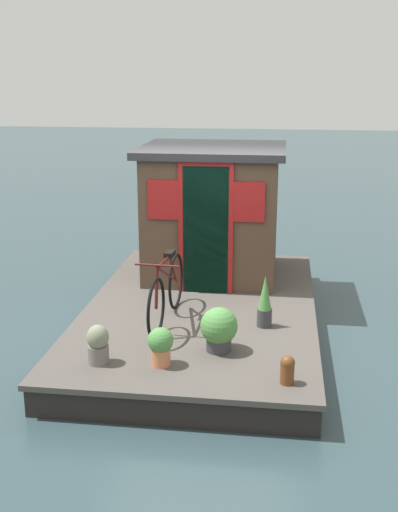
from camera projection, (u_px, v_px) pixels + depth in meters
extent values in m
plane|color=#2D4247|center=(201.00, 331.00, 8.21)|extent=(60.00, 60.00, 0.00)
cube|color=#4C4742|center=(201.00, 306.00, 8.12)|extent=(4.80, 2.87, 0.06)
cube|color=black|center=(201.00, 320.00, 8.17)|extent=(4.71, 2.82, 0.30)
cube|color=#4C3828|center=(213.00, 215.00, 9.10)|extent=(1.63, 1.81, 1.76)
cube|color=#28282B|center=(213.00, 150.00, 8.84)|extent=(1.83, 2.01, 0.10)
cube|color=#144733|center=(206.00, 231.00, 8.31)|extent=(0.04, 0.60, 1.70)
cube|color=maroon|center=(206.00, 227.00, 8.29)|extent=(0.03, 0.72, 1.80)
cube|color=maroon|center=(248.00, 202.00, 8.13)|extent=(0.03, 0.44, 0.52)
cube|color=maroon|center=(164.00, 200.00, 8.27)|extent=(0.03, 0.44, 0.52)
torus|color=black|center=(156.00, 309.00, 6.98)|extent=(0.70, 0.08, 0.70)
torus|color=black|center=(176.00, 281.00, 7.90)|extent=(0.70, 0.08, 0.70)
cylinder|color=#4C1414|center=(167.00, 275.00, 7.41)|extent=(0.91, 0.09, 0.48)
cylinder|color=#4C1414|center=(164.00, 262.00, 7.21)|extent=(0.59, 0.07, 0.07)
cylinder|color=#4C1414|center=(173.00, 269.00, 7.69)|extent=(0.34, 0.06, 0.44)
cylinder|color=#4C1414|center=(157.00, 288.00, 6.96)|extent=(0.12, 0.04, 0.45)
cube|color=black|center=(170.00, 254.00, 7.48)|extent=(0.21, 0.11, 0.06)
cylinder|color=#4C1414|center=(157.00, 265.00, 6.92)|extent=(0.05, 0.50, 0.02)
cylinder|color=#C6754C|center=(161.00, 357.00, 6.41)|extent=(0.19, 0.19, 0.18)
sphere|color=#4C8942|center=(161.00, 340.00, 6.36)|extent=(0.26, 0.26, 0.26)
cylinder|color=#38383D|center=(264.00, 317.00, 7.38)|extent=(0.17, 0.17, 0.21)
cone|color=#4C8942|center=(265.00, 292.00, 7.30)|extent=(0.16, 0.16, 0.40)
cylinder|color=#38383D|center=(219.00, 344.00, 6.75)|extent=(0.27, 0.27, 0.14)
sphere|color=#4C8942|center=(219.00, 326.00, 6.69)|extent=(0.40, 0.40, 0.40)
cylinder|color=slate|center=(99.00, 354.00, 6.45)|extent=(0.21, 0.21, 0.19)
ellipsoid|color=gray|center=(98.00, 337.00, 6.40)|extent=(0.22, 0.22, 0.26)
cylinder|color=brown|center=(287.00, 373.00, 6.02)|extent=(0.13, 0.13, 0.21)
sphere|color=brown|center=(288.00, 363.00, 5.99)|extent=(0.14, 0.14, 0.14)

